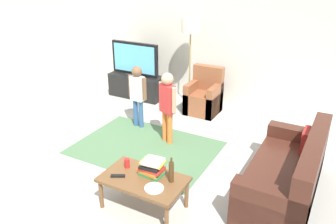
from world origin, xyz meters
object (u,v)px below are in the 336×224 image
child_near_tv (138,91)px  plate (154,188)px  child_center (167,102)px  floor_lamp (191,30)px  soda_can (127,163)px  coffee_table (143,181)px  tv (135,59)px  armchair (204,98)px  tv_remote (118,176)px  couch (290,177)px  book_stack (152,167)px  tv_stand (136,86)px  bottle (171,172)px

child_near_tv → plate: size_ratio=5.10×
child_center → floor_lamp: bearing=103.4°
child_near_tv → plate: child_near_tv is taller
soda_can → floor_lamp: bearing=101.6°
coffee_table → tv: bearing=125.1°
armchair → child_center: 1.50m
child_center → plate: child_center is taller
coffee_table → tv_remote: 0.31m
child_center → soda_can: (0.25, -1.49, -0.24)m
couch → book_stack: 1.74m
soda_can → couch: bearing=28.3°
book_stack → plate: 0.31m
tv_stand → book_stack: 3.69m
floor_lamp → bottle: (1.26, -3.12, -0.99)m
soda_can → tv_stand: bearing=121.8°
couch → plate: 1.74m
coffee_table → bottle: bottle is taller
armchair → child_center: bearing=-91.3°
armchair → soda_can: armchair is taller
tv_stand → tv_remote: (1.86, -3.19, 0.19)m
floor_lamp → book_stack: (0.99, -3.11, -1.03)m
soda_can → plate: 0.57m
armchair → floor_lamp: 1.33m
floor_lamp → soda_can: (0.64, -3.12, -1.06)m
couch → armchair: (-2.01, 1.97, 0.01)m
tv → bottle: (2.46, -2.95, -0.29)m
couch → bottle: size_ratio=5.70×
couch → soda_can: couch is taller
armchair → bottle: armchair is taller
plate → soda_can: bearing=157.1°
couch → bottle: (-1.17, -0.96, 0.26)m
tv_remote → soda_can: size_ratio=1.42×
plate → tv: bearing=126.7°
tv_stand → floor_lamp: size_ratio=0.67×
tv_remote → couch: bearing=5.0°
tv_stand → plate: bearing=-53.5°
child_center → soda_can: child_center is taller
tv_stand → book_stack: size_ratio=4.03×
child_center → book_stack: size_ratio=4.00×
coffee_table → armchair: bearing=99.7°
tv → coffee_table: size_ratio=1.10×
couch → floor_lamp: floor_lamp is taller
bottle → plate: 0.27m
floor_lamp → child_near_tv: floor_lamp is taller
armchair → plate: 3.24m
tv_remote → bottle: bearing=-8.7°
tv_stand → book_stack: (2.19, -2.95, 0.27)m
tv → floor_lamp: 1.40m
floor_lamp → plate: floor_lamp is taller
tv → floor_lamp: floor_lamp is taller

